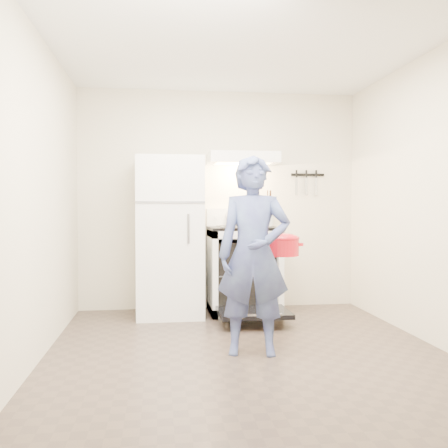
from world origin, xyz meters
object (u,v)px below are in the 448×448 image
(person, at_px, (254,255))
(dutch_oven, at_px, (280,247))
(stove_body, at_px, (244,271))
(tea_kettle, at_px, (233,215))
(refrigerator, at_px, (170,237))

(person, height_order, dutch_oven, person)
(stove_body, bearing_deg, person, -96.69)
(stove_body, bearing_deg, tea_kettle, 111.06)
(tea_kettle, bearing_deg, dutch_oven, -83.47)
(person, bearing_deg, refrigerator, 122.51)
(refrigerator, xyz_separation_m, tea_kettle, (0.73, 0.24, 0.23))
(refrigerator, xyz_separation_m, person, (0.63, -1.51, -0.06))
(tea_kettle, xyz_separation_m, dutch_oven, (0.18, -1.53, -0.25))
(tea_kettle, height_order, person, person)
(refrigerator, distance_m, dutch_oven, 1.57)
(refrigerator, height_order, stove_body, refrigerator)
(tea_kettle, distance_m, dutch_oven, 1.56)
(refrigerator, distance_m, person, 1.64)
(refrigerator, height_order, dutch_oven, refrigerator)
(stove_body, bearing_deg, dutch_oven, -86.05)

